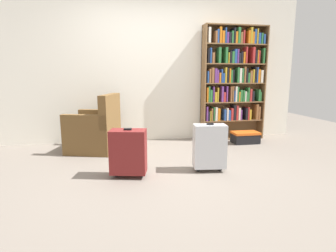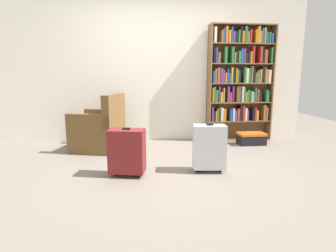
# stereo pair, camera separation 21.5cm
# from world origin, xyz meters

# --- Properties ---
(ground_plane) EXTENTS (9.70, 9.70, 0.00)m
(ground_plane) POSITION_xyz_m (0.00, 0.00, 0.00)
(ground_plane) COLOR slate
(back_wall) EXTENTS (5.54, 0.10, 2.60)m
(back_wall) POSITION_xyz_m (0.00, 1.75, 1.30)
(back_wall) COLOR silver
(back_wall) RESTS_ON ground
(bookshelf) EXTENTS (1.18, 0.25, 2.07)m
(bookshelf) POSITION_xyz_m (1.51, 1.56, 1.11)
(bookshelf) COLOR brown
(bookshelf) RESTS_ON ground
(armchair) EXTENTS (0.88, 0.88, 0.90)m
(armchair) POSITION_xyz_m (-0.96, 1.13, 0.32)
(armchair) COLOR brown
(armchair) RESTS_ON ground
(mug) EXTENTS (0.12, 0.08, 0.10)m
(mug) POSITION_xyz_m (-0.48, 1.14, 0.05)
(mug) COLOR #1E7F4C
(mug) RESTS_ON ground
(storage_box) EXTENTS (0.46, 0.28, 0.20)m
(storage_box) POSITION_xyz_m (1.60, 1.16, 0.11)
(storage_box) COLOR black
(storage_box) RESTS_ON ground
(suitcase_silver) EXTENTS (0.42, 0.26, 0.61)m
(suitcase_silver) POSITION_xyz_m (0.50, -0.09, 0.32)
(suitcase_silver) COLOR #B7BABF
(suitcase_silver) RESTS_ON ground
(suitcase_dark_red) EXTENTS (0.46, 0.32, 0.58)m
(suitcase_dark_red) POSITION_xyz_m (-0.50, -0.11, 0.31)
(suitcase_dark_red) COLOR maroon
(suitcase_dark_red) RESTS_ON ground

